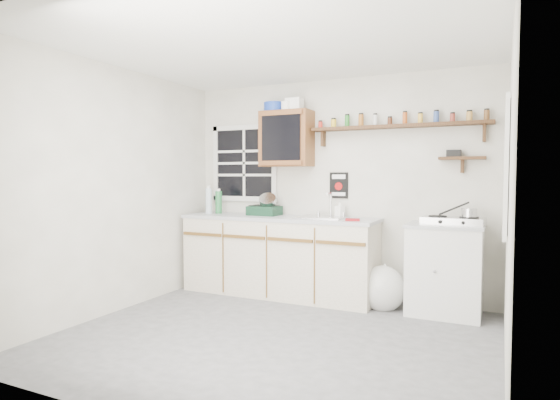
% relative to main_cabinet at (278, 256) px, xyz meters
% --- Properties ---
extents(room, '(3.64, 3.24, 2.54)m').
position_rel_main_cabinet_xyz_m(room, '(0.58, -1.30, 0.79)').
color(room, '#4F4F52').
rests_on(room, ground).
extents(main_cabinet, '(2.31, 0.63, 0.92)m').
position_rel_main_cabinet_xyz_m(main_cabinet, '(0.00, 0.00, 0.00)').
color(main_cabinet, beige).
rests_on(main_cabinet, floor).
extents(right_cabinet, '(0.73, 0.57, 0.91)m').
position_rel_main_cabinet_xyz_m(right_cabinet, '(1.83, 0.03, -0.01)').
color(right_cabinet, silver).
rests_on(right_cabinet, floor).
extents(sink, '(0.52, 0.44, 0.29)m').
position_rel_main_cabinet_xyz_m(sink, '(0.54, 0.01, 0.47)').
color(sink, silver).
rests_on(sink, main_cabinet).
extents(upper_cabinet, '(0.60, 0.32, 0.65)m').
position_rel_main_cabinet_xyz_m(upper_cabinet, '(0.03, 0.14, 1.36)').
color(upper_cabinet, '#632D18').
rests_on(upper_cabinet, wall_back).
extents(upper_cabinet_clutter, '(0.48, 0.24, 0.14)m').
position_rel_main_cabinet_xyz_m(upper_cabinet_clutter, '(-0.02, 0.14, 1.75)').
color(upper_cabinet_clutter, '#1839A1').
rests_on(upper_cabinet_clutter, upper_cabinet).
extents(spice_shelf, '(1.91, 0.18, 0.35)m').
position_rel_main_cabinet_xyz_m(spice_shelf, '(1.31, 0.21, 1.47)').
color(spice_shelf, black).
rests_on(spice_shelf, wall_back).
extents(secondary_shelf, '(0.45, 0.16, 0.24)m').
position_rel_main_cabinet_xyz_m(secondary_shelf, '(1.94, 0.22, 1.12)').
color(secondary_shelf, black).
rests_on(secondary_shelf, wall_back).
extents(warning_sign, '(0.22, 0.02, 0.30)m').
position_rel_main_cabinet_xyz_m(warning_sign, '(0.63, 0.29, 0.82)').
color(warning_sign, black).
rests_on(warning_sign, wall_back).
extents(window_back, '(0.93, 0.03, 0.98)m').
position_rel_main_cabinet_xyz_m(window_back, '(-0.62, 0.29, 1.09)').
color(window_back, black).
rests_on(window_back, wall_back).
extents(window_right, '(0.03, 0.78, 1.08)m').
position_rel_main_cabinet_xyz_m(window_right, '(2.37, -0.75, 0.99)').
color(window_right, black).
rests_on(window_right, wall_back).
extents(water_bottles, '(0.19, 0.14, 0.35)m').
position_rel_main_cabinet_xyz_m(water_bottles, '(-0.91, 0.02, 0.61)').
color(water_bottles, silver).
rests_on(water_bottles, main_cabinet).
extents(dish_rack, '(0.37, 0.28, 0.27)m').
position_rel_main_cabinet_xyz_m(dish_rack, '(-0.21, 0.07, 0.55)').
color(dish_rack, '#10311F').
rests_on(dish_rack, main_cabinet).
extents(soap_bottle, '(0.11, 0.12, 0.19)m').
position_rel_main_cabinet_xyz_m(soap_bottle, '(0.68, 0.18, 0.56)').
color(soap_bottle, silver).
rests_on(soap_bottle, main_cabinet).
extents(rag, '(0.18, 0.16, 0.02)m').
position_rel_main_cabinet_xyz_m(rag, '(0.93, -0.14, 0.47)').
color(rag, maroon).
rests_on(rag, main_cabinet).
extents(hotplate, '(0.60, 0.35, 0.08)m').
position_rel_main_cabinet_xyz_m(hotplate, '(1.91, 0.01, 0.49)').
color(hotplate, silver).
rests_on(hotplate, right_cabinet).
extents(saucepan, '(0.36, 0.17, 0.16)m').
position_rel_main_cabinet_xyz_m(saucepan, '(2.05, 0.01, 0.57)').
color(saucepan, silver).
rests_on(saucepan, hotplate).
extents(trash_bag, '(0.44, 0.40, 0.51)m').
position_rel_main_cabinet_xyz_m(trash_bag, '(1.24, -0.05, -0.25)').
color(trash_bag, silver).
rests_on(trash_bag, floor).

